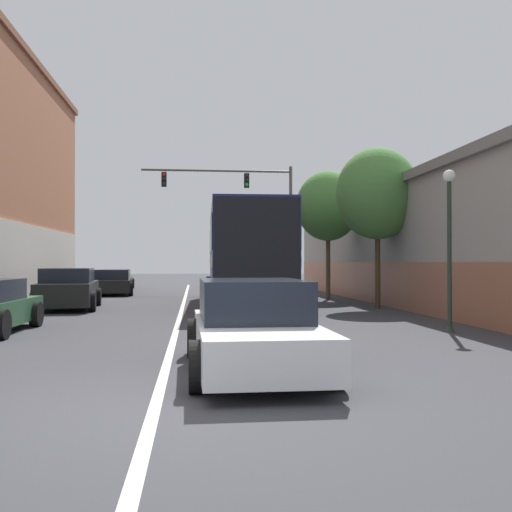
% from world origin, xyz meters
% --- Properties ---
extents(ground_plane, '(160.00, 160.00, 0.00)m').
position_xyz_m(ground_plane, '(0.00, 0.00, 0.00)').
color(ground_plane, '#38383D').
extents(lane_center_line, '(0.14, 42.62, 0.01)m').
position_xyz_m(lane_center_line, '(0.00, 15.31, 0.00)').
color(lane_center_line, silver).
rests_on(lane_center_line, ground_plane).
extents(building_right_storefront, '(9.50, 29.02, 4.61)m').
position_xyz_m(building_right_storefront, '(12.03, 17.42, 2.43)').
color(building_right_storefront, '#9E998E').
rests_on(building_right_storefront, ground_plane).
extents(bus, '(3.06, 11.33, 3.56)m').
position_xyz_m(bus, '(2.32, 16.13, 2.00)').
color(bus, navy).
rests_on(bus, ground_plane).
extents(hatchback_foreground, '(2.01, 4.54, 1.34)m').
position_xyz_m(hatchback_foreground, '(1.31, 2.43, 0.64)').
color(hatchback_foreground, silver).
rests_on(hatchback_foreground, ground_plane).
extents(parked_car_left_mid, '(2.35, 4.78, 1.41)m').
position_xyz_m(parked_car_left_mid, '(-3.92, 14.81, 0.68)').
color(parked_car_left_mid, black).
rests_on(parked_car_left_mid, ground_plane).
extents(parked_car_left_far, '(2.18, 4.12, 1.21)m').
position_xyz_m(parked_car_left_far, '(-4.29, 30.39, 0.59)').
color(parked_car_left_far, '#285633').
rests_on(parked_car_left_far, ground_plane).
extents(parked_car_left_distant, '(2.53, 4.63, 1.26)m').
position_xyz_m(parked_car_left_distant, '(-3.74, 23.95, 0.61)').
color(parked_car_left_distant, black).
rests_on(parked_car_left_distant, ground_plane).
extents(traffic_signal_gantry, '(8.36, 0.36, 6.99)m').
position_xyz_m(traffic_signal_gantry, '(3.39, 26.61, 5.05)').
color(traffic_signal_gantry, '#514C47').
rests_on(traffic_signal_gantry, ground_plane).
extents(street_lamp, '(0.29, 0.29, 3.75)m').
position_xyz_m(street_lamp, '(6.28, 6.79, 2.04)').
color(street_lamp, '#233323').
rests_on(street_lamp, ground_plane).
extents(street_tree_near, '(2.93, 2.63, 5.64)m').
position_xyz_m(street_tree_near, '(6.82, 13.97, 4.02)').
color(street_tree_near, '#4C3823').
rests_on(street_tree_near, ground_plane).
extents(street_tree_far, '(2.76, 2.48, 5.58)m').
position_xyz_m(street_tree_far, '(6.18, 18.95, 4.05)').
color(street_tree_far, brown).
rests_on(street_tree_far, ground_plane).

